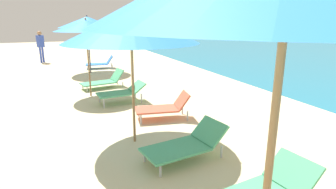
{
  "coord_description": "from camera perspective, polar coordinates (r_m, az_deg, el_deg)",
  "views": [
    {
      "loc": [
        -1.87,
        6.53,
        2.38
      ],
      "look_at": [
        0.22,
        11.82,
        0.83
      ],
      "focal_mm": 29.54,
      "sensor_mm": 36.0,
      "label": 1
    }
  ],
  "objects": [
    {
      "name": "person_walking_near",
      "position": [
        17.32,
        -24.81,
        9.54
      ],
      "size": [
        0.41,
        0.41,
        1.77
      ],
      "rotation": [
        0.0,
        0.0,
        2.34
      ],
      "color": "#334CB2",
      "rests_on": "ground"
    },
    {
      "name": "lounger_fourth_shoreside",
      "position": [
        6.78,
        -0.8,
        -2.56
      ],
      "size": [
        1.38,
        0.8,
        0.65
      ],
      "rotation": [
        0.0,
        0.0,
        2.97
      ],
      "color": "#D8593F",
      "rests_on": "ground"
    },
    {
      "name": "lounger_fifth_inland",
      "position": [
        8.2,
        -9.5,
        0.55
      ],
      "size": [
        1.41,
        0.75,
        0.59
      ],
      "rotation": [
        0.0,
        0.0,
        3.22
      ],
      "color": "#4CA572",
      "rests_on": "ground"
    },
    {
      "name": "lounger_fifth_shoreside",
      "position": [
        10.18,
        -13.08,
        2.82
      ],
      "size": [
        1.57,
        0.89,
        0.63
      ],
      "rotation": [
        0.0,
        0.0,
        3.33
      ],
      "color": "#4CA572",
      "rests_on": "ground"
    },
    {
      "name": "umbrella_farthest",
      "position": [
        13.08,
        -16.35,
        14.13
      ],
      "size": [
        2.52,
        2.52,
        2.57
      ],
      "color": "#4C4C51",
      "rests_on": "ground"
    },
    {
      "name": "umbrella_fifth",
      "position": [
        8.93,
        -16.61,
        13.44
      ],
      "size": [
        1.91,
        1.91,
        2.43
      ],
      "color": "olive",
      "rests_on": "ground"
    },
    {
      "name": "umbrella_fourth",
      "position": [
        5.19,
        -7.65,
        13.73
      ],
      "size": [
        2.52,
        2.52,
        2.61
      ],
      "color": "olive",
      "rests_on": "ground"
    },
    {
      "name": "lounger_farthest_shoreside",
      "position": [
        14.38,
        -13.75,
        6.36
      ],
      "size": [
        1.41,
        0.81,
        0.62
      ],
      "rotation": [
        0.0,
        0.0,
        3.04
      ],
      "color": "blue",
      "rests_on": "ground"
    },
    {
      "name": "lounger_fourth_inland",
      "position": [
        4.89,
        3.75,
        -10.13
      ],
      "size": [
        1.55,
        0.88,
        0.6
      ],
      "rotation": [
        0.0,
        0.0,
        3.3
      ],
      "color": "#4CA572",
      "rests_on": "ground"
    }
  ]
}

